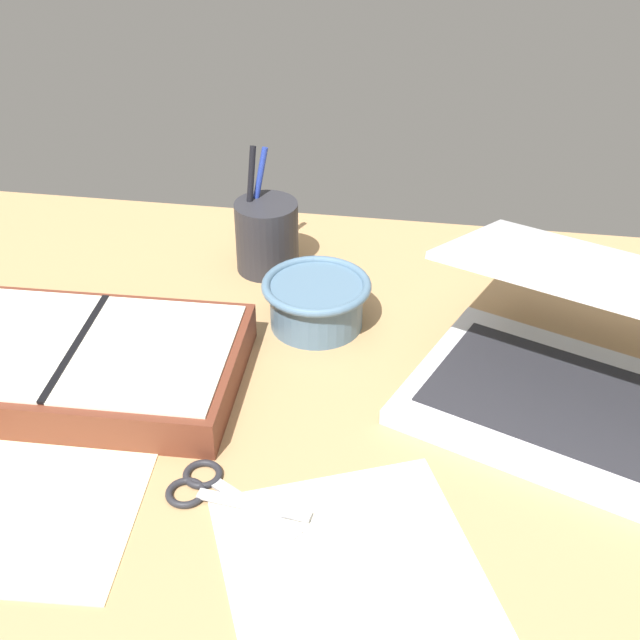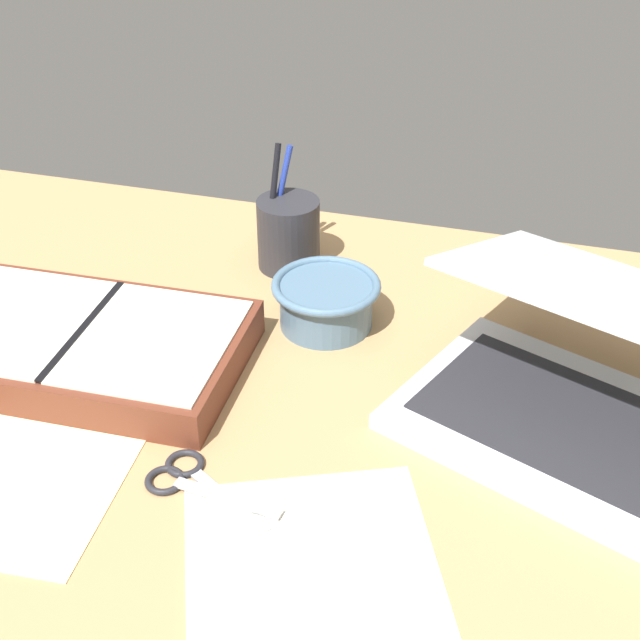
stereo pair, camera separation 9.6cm
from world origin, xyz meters
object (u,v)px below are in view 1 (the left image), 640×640
(pen_cup, at_px, (267,235))
(scissors, at_px, (210,490))
(planner, at_px, (79,362))
(laptop, at_px, (593,365))
(bowl, at_px, (316,301))

(pen_cup, height_order, scissors, pen_cup)
(planner, relative_size, scissors, 2.53)
(laptop, bearing_deg, scissors, -130.04)
(pen_cup, relative_size, planner, 0.45)
(laptop, xyz_separation_m, bowl, (-0.31, 0.10, -0.02))
(laptop, relative_size, pen_cup, 2.68)
(pen_cup, height_order, planner, pen_cup)
(scissors, bearing_deg, planner, 160.54)
(laptop, xyz_separation_m, scissors, (-0.36, -0.19, -0.05))
(bowl, distance_m, planner, 0.28)
(bowl, height_order, pen_cup, pen_cup)
(planner, bearing_deg, laptop, 2.99)
(pen_cup, xyz_separation_m, scissors, (0.03, -0.42, -0.05))
(pen_cup, distance_m, planner, 0.31)
(laptop, xyz_separation_m, planner, (-0.55, -0.04, -0.03))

